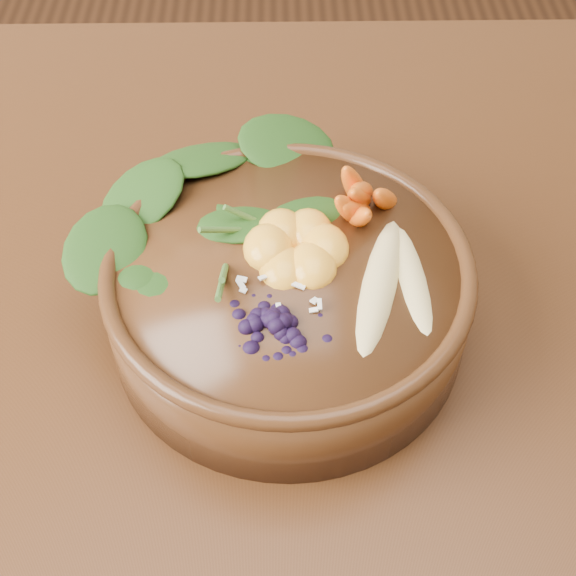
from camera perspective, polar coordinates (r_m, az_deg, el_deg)
name	(u,v)px	position (r m, az deg, el deg)	size (l,w,h in m)	color
dining_table	(425,439)	(0.64, 9.73, -10.57)	(1.60, 0.90, 0.75)	#331C0C
stoneware_bowl	(288,297)	(0.55, 0.00, -0.68)	(0.25, 0.25, 0.07)	#462914
kale_heap	(253,183)	(0.56, -2.54, 7.45)	(0.16, 0.15, 0.04)	#214714
carrot_cluster	(377,172)	(0.55, 6.33, 8.22)	(0.05, 0.05, 0.07)	orange
banana_halves	(398,269)	(0.52, 7.82, 1.35)	(0.07, 0.13, 0.02)	#E0CC84
mandarin_cluster	(296,235)	(0.53, 0.60, 3.81)	(0.07, 0.08, 0.03)	#FFAC2A
blueberry_pile	(271,307)	(0.48, -1.22, -1.38)	(0.11, 0.09, 0.03)	black
coconut_flakes	(284,281)	(0.51, -0.29, 0.52)	(0.08, 0.06, 0.01)	white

